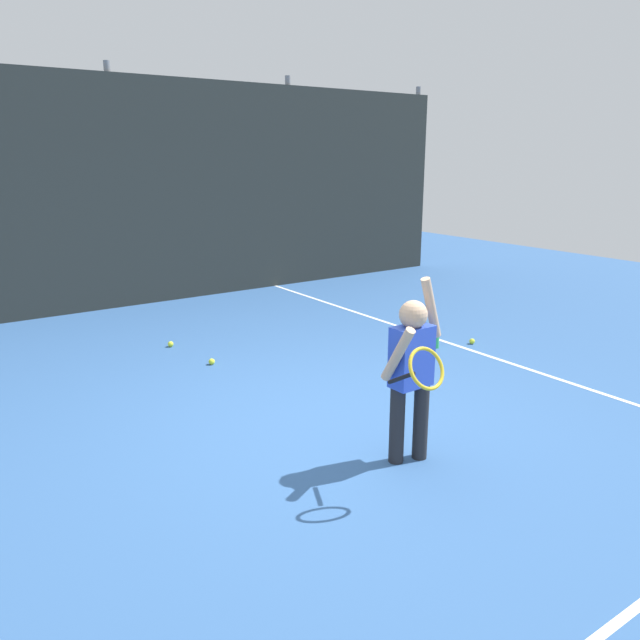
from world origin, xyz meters
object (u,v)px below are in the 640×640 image
at_px(water_bottle, 436,339).
at_px(tennis_ball_0, 414,330).
at_px(tennis_ball_1, 212,362).
at_px(tennis_ball_3, 472,341).
at_px(tennis_ball_2, 171,344).
at_px(tennis_player, 412,367).

xyz_separation_m(water_bottle, tennis_ball_0, (0.24, 0.62, -0.08)).
bearing_deg(tennis_ball_1, water_bottle, -21.73).
bearing_deg(tennis_ball_3, tennis_ball_2, 146.87).
distance_m(tennis_ball_2, tennis_ball_3, 3.56).
height_order(tennis_player, water_bottle, tennis_player).
xyz_separation_m(tennis_player, tennis_ball_3, (2.59, 1.69, -0.69)).
height_order(tennis_ball_1, tennis_ball_3, same).
bearing_deg(tennis_ball_0, tennis_ball_2, 156.70).
xyz_separation_m(tennis_player, water_bottle, (2.13, 1.83, -0.62)).
xyz_separation_m(water_bottle, tennis_ball_1, (-2.39, 0.95, -0.08)).
distance_m(water_bottle, tennis_ball_0, 0.67).
bearing_deg(tennis_player, tennis_ball_3, 31.66).
xyz_separation_m(tennis_ball_0, tennis_ball_1, (-2.63, 0.34, 0.00)).
xyz_separation_m(tennis_ball_0, tennis_ball_3, (0.22, -0.76, 0.00)).
height_order(water_bottle, tennis_ball_2, water_bottle).
distance_m(water_bottle, tennis_ball_2, 3.10).
height_order(tennis_player, tennis_ball_3, tennis_player).
height_order(tennis_ball_0, tennis_ball_3, same).
bearing_deg(tennis_ball_2, tennis_player, -83.97).
distance_m(tennis_ball_0, tennis_ball_2, 3.00).
bearing_deg(water_bottle, tennis_player, -139.40).
distance_m(tennis_ball_0, tennis_ball_3, 0.79).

